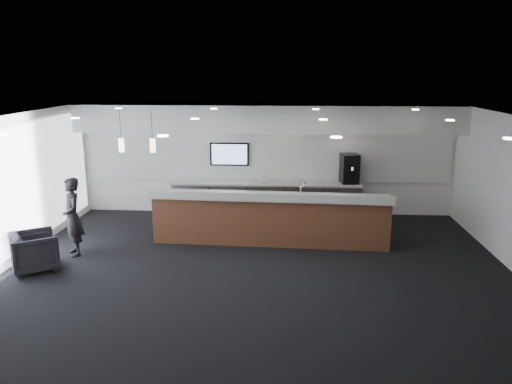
# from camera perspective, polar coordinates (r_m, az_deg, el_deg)

# --- Properties ---
(ground) EXTENTS (10.00, 10.00, 0.00)m
(ground) POSITION_cam_1_polar(r_m,az_deg,el_deg) (10.12, 0.27, -8.66)
(ground) COLOR black
(ground) RESTS_ON ground
(ceiling) EXTENTS (10.00, 8.00, 0.02)m
(ceiling) POSITION_cam_1_polar(r_m,az_deg,el_deg) (9.39, 0.29, 8.52)
(ceiling) COLOR black
(ceiling) RESTS_ON back_wall
(back_wall) EXTENTS (10.00, 0.02, 3.00)m
(back_wall) POSITION_cam_1_polar(r_m,az_deg,el_deg) (13.55, 1.22, 3.75)
(back_wall) COLOR white
(back_wall) RESTS_ON ground
(left_wall) EXTENTS (0.02, 8.00, 3.00)m
(left_wall) POSITION_cam_1_polar(r_m,az_deg,el_deg) (11.10, -26.45, 0.03)
(left_wall) COLOR white
(left_wall) RESTS_ON ground
(soffit_bulkhead) EXTENTS (10.00, 0.90, 0.70)m
(soffit_bulkhead) POSITION_cam_1_polar(r_m,az_deg,el_deg) (12.95, 1.16, 8.42)
(soffit_bulkhead) COLOR white
(soffit_bulkhead) RESTS_ON back_wall
(alcove_panel) EXTENTS (9.80, 0.06, 1.40)m
(alcove_panel) POSITION_cam_1_polar(r_m,az_deg,el_deg) (13.51, 1.22, 4.14)
(alcove_panel) COLOR white
(alcove_panel) RESTS_ON back_wall
(window_blinds_wall) EXTENTS (0.04, 7.36, 2.55)m
(window_blinds_wall) POSITION_cam_1_polar(r_m,az_deg,el_deg) (11.08, -26.27, 0.03)
(window_blinds_wall) COLOR white
(window_blinds_wall) RESTS_ON left_wall
(back_credenza) EXTENTS (5.06, 0.66, 0.95)m
(back_credenza) POSITION_cam_1_polar(r_m,az_deg,el_deg) (13.42, 1.14, -0.82)
(back_credenza) COLOR gray
(back_credenza) RESTS_ON ground
(wall_tv) EXTENTS (1.05, 0.08, 0.62)m
(wall_tv) POSITION_cam_1_polar(r_m,az_deg,el_deg) (13.51, -3.05, 4.35)
(wall_tv) COLOR black
(wall_tv) RESTS_ON back_wall
(pendant_left) EXTENTS (0.12, 0.12, 0.30)m
(pendant_left) POSITION_cam_1_polar(r_m,az_deg,el_deg) (10.67, -12.49, 4.77)
(pendant_left) COLOR #FFE6C6
(pendant_left) RESTS_ON ceiling
(pendant_right) EXTENTS (0.12, 0.12, 0.30)m
(pendant_right) POSITION_cam_1_polar(r_m,az_deg,el_deg) (10.88, -16.05, 4.73)
(pendant_right) COLOR #FFE6C6
(pendant_right) RESTS_ON ceiling
(ceiling_can_lights) EXTENTS (7.00, 5.00, 0.02)m
(ceiling_can_lights) POSITION_cam_1_polar(r_m,az_deg,el_deg) (9.39, 0.29, 8.33)
(ceiling_can_lights) COLOR white
(ceiling_can_lights) RESTS_ON ceiling
(service_counter) EXTENTS (5.42, 1.14, 1.49)m
(service_counter) POSITION_cam_1_polar(r_m,az_deg,el_deg) (11.38, 1.63, -3.01)
(service_counter) COLOR #572F1D
(service_counter) RESTS_ON ground
(coffee_machine) EXTENTS (0.50, 0.60, 0.77)m
(coffee_machine) POSITION_cam_1_polar(r_m,az_deg,el_deg) (13.38, 10.63, 2.66)
(coffee_machine) COLOR black
(coffee_machine) RESTS_ON back_credenza
(info_sign_left) EXTENTS (0.16, 0.03, 0.22)m
(info_sign_left) POSITION_cam_1_polar(r_m,az_deg,el_deg) (13.21, 0.96, 1.54)
(info_sign_left) COLOR silver
(info_sign_left) RESTS_ON back_credenza
(info_sign_right) EXTENTS (0.16, 0.05, 0.21)m
(info_sign_right) POSITION_cam_1_polar(r_m,az_deg,el_deg) (13.20, 4.71, 1.46)
(info_sign_right) COLOR silver
(info_sign_right) RESTS_ON back_credenza
(armchair) EXTENTS (1.16, 1.16, 0.77)m
(armchair) POSITION_cam_1_polar(r_m,az_deg,el_deg) (10.81, -23.98, -6.22)
(armchair) COLOR black
(armchair) RESTS_ON ground
(lounge_guest) EXTENTS (0.68, 0.73, 1.68)m
(lounge_guest) POSITION_cam_1_polar(r_m,az_deg,el_deg) (11.23, -20.22, -2.70)
(lounge_guest) COLOR black
(lounge_guest) RESTS_ON ground
(cup_0) EXTENTS (0.09, 0.09, 0.08)m
(cup_0) POSITION_cam_1_polar(r_m,az_deg,el_deg) (13.19, 6.73, 1.12)
(cup_0) COLOR white
(cup_0) RESTS_ON back_credenza
(cup_1) EXTENTS (0.12, 0.12, 0.08)m
(cup_1) POSITION_cam_1_polar(r_m,az_deg,el_deg) (13.19, 6.12, 1.13)
(cup_1) COLOR white
(cup_1) RESTS_ON back_credenza
(cup_2) EXTENTS (0.11, 0.11, 0.08)m
(cup_2) POSITION_cam_1_polar(r_m,az_deg,el_deg) (13.18, 5.51, 1.14)
(cup_2) COLOR white
(cup_2) RESTS_ON back_credenza
(cup_3) EXTENTS (0.11, 0.11, 0.08)m
(cup_3) POSITION_cam_1_polar(r_m,az_deg,el_deg) (13.18, 4.90, 1.15)
(cup_3) COLOR white
(cup_3) RESTS_ON back_credenza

